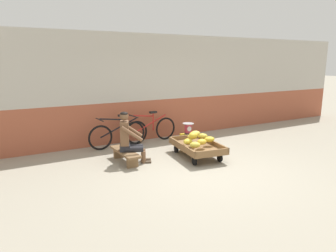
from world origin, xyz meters
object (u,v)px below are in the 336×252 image
Objects in this scene: low_bench at (125,154)px; plastic_crate at (188,139)px; vendor_seated at (129,137)px; bicycle_near_left at (119,134)px; banana_cart at (197,147)px; bicycle_far_left at (150,130)px; shopping_bag at (201,142)px; weighing_scale at (188,128)px.

low_bench is 3.07× the size of plastic_crate.
plastic_crate is (1.93, 0.58, -0.42)m from vendor_seated.
bicycle_near_left reaches higher than low_bench.
plastic_crate is 0.22× the size of bicycle_near_left.
bicycle_far_left is at bearing 101.84° from banana_cart.
bicycle_far_left reaches higher than banana_cart.
bicycle_near_left and bicycle_far_left have the same top height.
bicycle_near_left is 0.93m from bicycle_far_left.
vendor_seated is 0.69× the size of bicycle_far_left.
banana_cart is 6.41× the size of shopping_bag.
low_bench is 2.08m from plastic_crate.
bicycle_far_left is (-0.76, 0.76, -0.10)m from weighing_scale.
bicycle_far_left is (-0.76, 0.76, 0.20)m from plastic_crate.
bicycle_far_left is at bearing 46.11° from low_bench.
bicycle_near_left is (0.32, 1.24, 0.15)m from low_bench.
shopping_bag is at bearing -28.85° from bicycle_near_left.
bicycle_near_left is 2.15m from shopping_bag.
vendor_seated reaches higher than plastic_crate.
weighing_scale is 1.08m from bicycle_far_left.
weighing_scale is 1.25× the size of shopping_bag.
weighing_scale is at bearing 16.65° from vendor_seated.
low_bench is 3.68× the size of weighing_scale.
plastic_crate is 1.09m from bicycle_far_left.
plastic_crate is at bearing 68.38° from banana_cart.
bicycle_near_left is (0.24, 1.28, -0.21)m from vendor_seated.
bicycle_far_left is 1.45m from shopping_bag.
banana_cart is 1.68m from low_bench.
vendor_seated is (-1.53, 0.41, 0.33)m from banana_cart.
bicycle_near_left is at bearing -176.69° from bicycle_far_left.
weighing_scale is (-0.00, -0.00, 0.30)m from plastic_crate.
low_bench is at bearing -133.89° from bicycle_far_left.
bicycle_near_left is (-1.68, 0.70, -0.10)m from weighing_scale.
weighing_scale is at bearing -90.00° from plastic_crate.
vendor_seated is (0.08, -0.03, 0.37)m from low_bench.
bicycle_far_left reaches higher than shopping_bag.
shopping_bag is (0.58, 0.66, -0.12)m from banana_cart.
low_bench is 0.97× the size of vendor_seated.
plastic_crate is 1.20× the size of weighing_scale.
vendor_seated reaches higher than bicycle_far_left.
bicycle_far_left is (-0.37, 1.75, 0.11)m from banana_cart.
vendor_seated reaches higher than low_bench.
banana_cart is at bearing -78.16° from bicycle_far_left.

